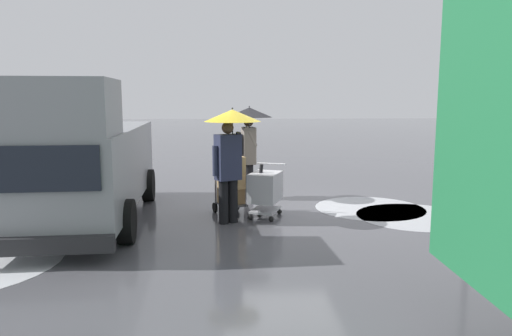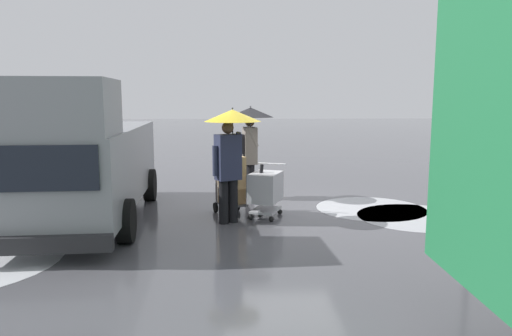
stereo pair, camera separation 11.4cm
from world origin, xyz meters
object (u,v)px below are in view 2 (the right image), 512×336
shopping_cart_vendor (266,188)px  pedestrian_pink_side (250,131)px  cargo_van_parked_right (82,160)px  pedestrian_black_side (231,138)px  street_lamp (479,95)px  hand_dolly_boxes (231,180)px

shopping_cart_vendor → pedestrian_pink_side: size_ratio=0.49×
cargo_van_parked_right → shopping_cart_vendor: bearing=-175.2°
pedestrian_pink_side → pedestrian_black_side: 2.12m
shopping_cart_vendor → pedestrian_pink_side: 1.98m
cargo_van_parked_right → shopping_cart_vendor: 3.47m
shopping_cart_vendor → cargo_van_parked_right: bearing=4.8°
cargo_van_parked_right → pedestrian_black_side: bearing=177.9°
pedestrian_pink_side → pedestrian_black_side: bearing=78.5°
cargo_van_parked_right → street_lamp: street_lamp is taller
pedestrian_pink_side → pedestrian_black_side: (0.42, 2.08, 0.01)m
pedestrian_pink_side → street_lamp: bearing=149.7°
cargo_van_parked_right → hand_dolly_boxes: cargo_van_parked_right is taller
shopping_cart_vendor → pedestrian_black_side: (0.67, 0.38, 1.02)m
pedestrian_pink_side → street_lamp: 4.74m
pedestrian_black_side → street_lamp: 4.53m
cargo_van_parked_right → hand_dolly_boxes: bearing=-168.8°
cargo_van_parked_right → shopping_cart_vendor: size_ratio=5.21×
shopping_cart_vendor → hand_dolly_boxes: bearing=-21.2°
pedestrian_pink_side → hand_dolly_boxes: bearing=73.8°
pedestrian_black_side → hand_dolly_boxes: bearing=-90.4°
hand_dolly_boxes → pedestrian_black_side: bearing=89.6°
pedestrian_black_side → pedestrian_pink_side: bearing=-101.5°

